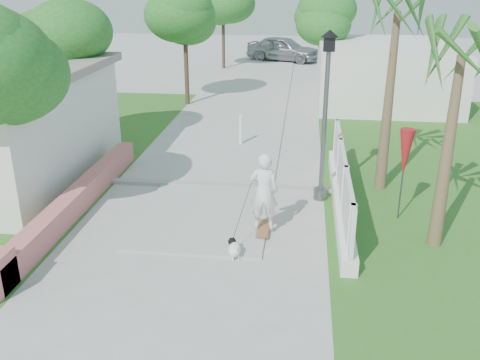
# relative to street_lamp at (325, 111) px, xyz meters

# --- Properties ---
(ground) EXTENTS (90.00, 90.00, 0.00)m
(ground) POSITION_rel_street_lamp_xyz_m (-2.90, -5.50, -2.43)
(ground) COLOR #B7B7B2
(ground) RESTS_ON ground
(path_strip) EXTENTS (3.20, 36.00, 0.06)m
(path_strip) POSITION_rel_street_lamp_xyz_m (-2.90, 14.50, -2.40)
(path_strip) COLOR #B7B7B2
(path_strip) RESTS_ON ground
(curb) EXTENTS (6.50, 0.25, 0.10)m
(curb) POSITION_rel_street_lamp_xyz_m (-2.90, 0.50, -2.38)
(curb) COLOR #999993
(curb) RESTS_ON ground
(grass_left) EXTENTS (8.00, 20.00, 0.01)m
(grass_left) POSITION_rel_street_lamp_xyz_m (-9.90, 2.50, -2.42)
(grass_left) COLOR #366821
(grass_left) RESTS_ON ground
(grass_right) EXTENTS (8.00, 20.00, 0.01)m
(grass_right) POSITION_rel_street_lamp_xyz_m (4.10, 2.50, -2.42)
(grass_right) COLOR #366821
(grass_right) RESTS_ON ground
(pink_wall) EXTENTS (0.45, 8.20, 0.80)m
(pink_wall) POSITION_rel_street_lamp_xyz_m (-6.20, -1.95, -2.11)
(pink_wall) COLOR #CE7269
(pink_wall) RESTS_ON ground
(lattice_fence) EXTENTS (0.35, 7.00, 1.50)m
(lattice_fence) POSITION_rel_street_lamp_xyz_m (0.50, -0.50, -1.88)
(lattice_fence) COLOR white
(lattice_fence) RESTS_ON ground
(building_right) EXTENTS (6.00, 8.00, 2.60)m
(building_right) POSITION_rel_street_lamp_xyz_m (3.10, 12.50, -1.13)
(building_right) COLOR silver
(building_right) RESTS_ON ground
(street_lamp) EXTENTS (0.44, 0.44, 4.44)m
(street_lamp) POSITION_rel_street_lamp_xyz_m (0.00, 0.00, 0.00)
(street_lamp) COLOR #59595E
(street_lamp) RESTS_ON ground
(bollard) EXTENTS (0.14, 0.14, 1.09)m
(bollard) POSITION_rel_street_lamp_xyz_m (-2.70, 4.50, -1.84)
(bollard) COLOR white
(bollard) RESTS_ON ground
(patio_umbrella) EXTENTS (0.36, 0.36, 2.30)m
(patio_umbrella) POSITION_rel_street_lamp_xyz_m (1.90, -1.00, -0.74)
(patio_umbrella) COLOR #59595E
(patio_umbrella) RESTS_ON ground
(tree_left_mid) EXTENTS (3.20, 3.20, 4.85)m
(tree_left_mid) POSITION_rel_street_lamp_xyz_m (-8.38, 2.98, 1.07)
(tree_left_mid) COLOR #4C3826
(tree_left_mid) RESTS_ON ground
(tree_path_left) EXTENTS (3.40, 3.40, 5.23)m
(tree_path_left) POSITION_rel_street_lamp_xyz_m (-5.88, 10.48, 1.39)
(tree_path_left) COLOR #4C3826
(tree_path_left) RESTS_ON ground
(tree_path_right) EXTENTS (3.00, 3.00, 4.79)m
(tree_path_right) POSITION_rel_street_lamp_xyz_m (0.32, 14.48, 1.07)
(tree_path_right) COLOR #4C3826
(tree_path_right) RESTS_ON ground
(tree_path_far) EXTENTS (3.20, 3.20, 5.17)m
(tree_path_far) POSITION_rel_street_lamp_xyz_m (-5.68, 20.48, 1.39)
(tree_path_far) COLOR #4C3826
(tree_path_far) RESTS_ON ground
(palm_far) EXTENTS (1.80, 1.80, 5.30)m
(palm_far) POSITION_rel_street_lamp_xyz_m (1.70, 1.00, 2.06)
(palm_far) COLOR brown
(palm_far) RESTS_ON ground
(palm_near) EXTENTS (1.80, 1.80, 4.70)m
(palm_near) POSITION_rel_street_lamp_xyz_m (2.50, -2.30, 1.53)
(palm_near) COLOR brown
(palm_near) RESTS_ON ground
(skateboarder) EXTENTS (0.86, 1.58, 1.95)m
(skateboarder) POSITION_rel_street_lamp_xyz_m (-1.51, -2.33, -1.48)
(skateboarder) COLOR #98603D
(skateboarder) RESTS_ON ground
(dog) EXTENTS (0.41, 0.56, 0.41)m
(dog) POSITION_rel_street_lamp_xyz_m (-1.90, -3.43, -2.21)
(dog) COLOR white
(dog) RESTS_ON ground
(parked_car) EXTENTS (5.30, 3.45, 1.68)m
(parked_car) POSITION_rel_street_lamp_xyz_m (-2.09, 23.76, -1.59)
(parked_car) COLOR #9A9CA1
(parked_car) RESTS_ON ground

